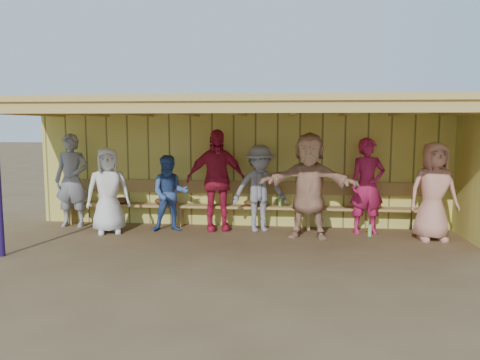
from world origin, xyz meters
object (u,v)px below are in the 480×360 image
(player_d, at_px, (216,180))
(player_c, at_px, (170,193))
(player_e, at_px, (260,188))
(player_h, at_px, (434,191))
(player_b, at_px, (108,190))
(bench, at_px, (244,201))
(player_g, at_px, (367,186))
(player_f, at_px, (309,186))
(player_a, at_px, (72,180))

(player_d, bearing_deg, player_c, 176.96)
(player_e, height_order, player_h, player_h)
(player_e, bearing_deg, player_d, 158.83)
(player_b, bearing_deg, bench, -6.12)
(player_d, height_order, bench, player_d)
(player_b, xyz_separation_m, player_g, (4.90, 0.49, 0.09))
(bench, bearing_deg, player_c, -159.74)
(player_f, bearing_deg, player_b, -173.01)
(player_a, bearing_deg, player_b, -28.90)
(player_d, bearing_deg, player_g, -16.47)
(player_f, bearing_deg, player_h, 8.80)
(player_f, bearing_deg, bench, 154.68)
(player_a, relative_size, player_g, 1.04)
(player_e, xyz_separation_m, bench, (-0.34, 0.31, -0.31))
(player_c, distance_m, player_f, 2.68)
(player_c, height_order, bench, player_c)
(player_a, xyz_separation_m, player_f, (4.73, -0.50, 0.02))
(player_h, bearing_deg, player_d, 167.06)
(player_g, bearing_deg, player_b, 175.87)
(player_b, distance_m, player_h, 5.99)
(player_e, height_order, player_g, player_g)
(player_b, height_order, player_g, player_g)
(player_a, relative_size, bench, 0.25)
(player_g, bearing_deg, player_a, 170.21)
(player_c, distance_m, player_e, 1.75)
(player_e, bearing_deg, bench, 116.32)
(player_a, xyz_separation_m, bench, (3.47, 0.31, -0.42))
(player_f, height_order, player_h, player_f)
(player_d, bearing_deg, player_e, -17.04)
(player_d, bearing_deg, player_a, 163.53)
(player_d, xyz_separation_m, bench, (0.52, 0.31, -0.46))
(player_b, distance_m, player_g, 4.93)
(player_a, distance_m, bench, 3.51)
(player_d, relative_size, player_h, 1.12)
(player_a, xyz_separation_m, player_g, (5.85, 0.00, -0.04))
(player_e, bearing_deg, player_h, -28.32)
(player_f, bearing_deg, player_d, 171.54)
(player_c, relative_size, player_g, 0.81)
(player_a, relative_size, player_f, 0.98)
(player_e, relative_size, player_g, 0.92)
(player_f, bearing_deg, player_g, 31.08)
(player_g, bearing_deg, player_e, 170.45)
(player_h, relative_size, bench, 0.23)
(player_a, height_order, bench, player_a)
(player_a, distance_m, player_f, 4.76)
(player_b, height_order, bench, player_b)
(player_a, xyz_separation_m, player_b, (0.95, -0.49, -0.12))
(player_h, distance_m, bench, 3.56)
(player_c, xyz_separation_m, player_f, (2.66, -0.29, 0.22))
(player_d, xyz_separation_m, player_g, (2.90, 0.00, -0.08))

